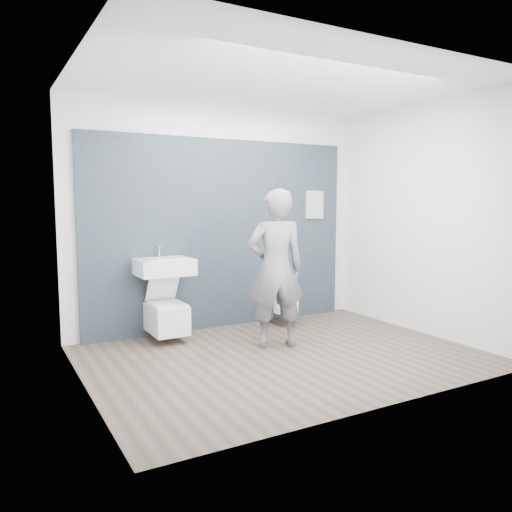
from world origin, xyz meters
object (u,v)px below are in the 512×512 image
washbasin (164,266)px  toilet_square (167,316)px  visitor (276,269)px  toilet_rounded (282,299)px

washbasin → toilet_square: washbasin is taller
washbasin → visitor: size_ratio=0.36×
toilet_rounded → toilet_square: bearing=179.8°
washbasin → visitor: visitor is taller
washbasin → toilet_rounded: washbasin is taller
washbasin → visitor: (0.99, -0.86, 0.01)m
washbasin → toilet_rounded: bearing=-1.6°
washbasin → toilet_rounded: size_ratio=1.13×
washbasin → visitor: 1.31m
toilet_square → visitor: bearing=-39.5°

